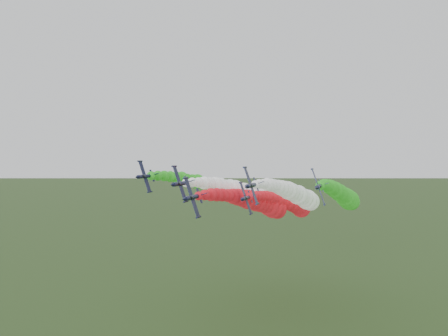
# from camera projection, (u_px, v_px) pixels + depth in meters

# --- Properties ---
(jet_lead) EXTENTS (9.53, 70.09, 16.45)m
(jet_lead) POSITION_uv_depth(u_px,v_px,m) (260.00, 204.00, 129.21)
(jet_lead) COLOR black
(jet_lead) RESTS_ON ground
(jet_inner_left) EXTENTS (9.40, 69.95, 16.32)m
(jet_inner_left) POSITION_uv_depth(u_px,v_px,m) (246.00, 193.00, 137.61)
(jet_inner_left) COLOR black
(jet_inner_left) RESTS_ON ground
(jet_inner_right) EXTENTS (9.52, 70.07, 16.44)m
(jet_inner_right) POSITION_uv_depth(u_px,v_px,m) (297.00, 195.00, 135.06)
(jet_inner_right) COLOR black
(jet_inner_right) RESTS_ON ground
(jet_outer_left) EXTENTS (9.34, 69.90, 16.26)m
(jet_outer_left) POSITION_uv_depth(u_px,v_px,m) (215.00, 188.00, 151.92)
(jet_outer_left) COLOR black
(jet_outer_left) RESTS_ON ground
(jet_outer_right) EXTENTS (9.35, 69.90, 16.27)m
(jet_outer_right) POSITION_uv_depth(u_px,v_px,m) (343.00, 196.00, 138.10)
(jet_outer_right) COLOR black
(jet_outer_right) RESTS_ON ground
(jet_trail) EXTENTS (9.93, 70.48, 16.84)m
(jet_trail) POSITION_uv_depth(u_px,v_px,m) (290.00, 204.00, 151.70)
(jet_trail) COLOR black
(jet_trail) RESTS_ON ground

